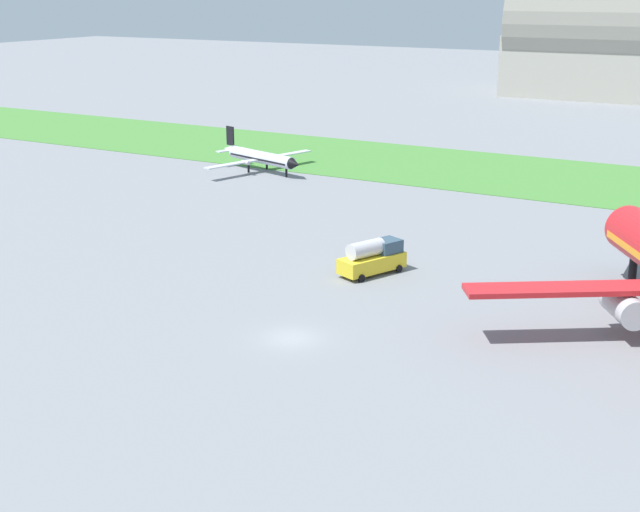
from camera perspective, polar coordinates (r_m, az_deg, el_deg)
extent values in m
plane|color=gray|center=(65.99, -1.86, -5.40)|extent=(600.00, 600.00, 0.00)
cube|color=#478438|center=(125.10, 14.10, 5.05)|extent=(360.00, 28.00, 0.08)
cylinder|color=silver|center=(124.70, -3.84, 6.45)|extent=(12.48, 5.15, 1.74)
cone|color=black|center=(119.62, -1.66, 6.01)|extent=(2.14, 2.12, 1.70)
cone|color=silver|center=(130.19, -5.95, 6.95)|extent=(2.77, 2.18, 1.56)
cube|color=black|center=(124.73, -3.84, 6.39)|extent=(11.82, 4.99, 0.24)
cube|color=silver|center=(128.11, -2.31, 6.63)|extent=(3.83, 9.50, 0.17)
cube|color=silver|center=(122.04, -5.65, 6.02)|extent=(3.83, 9.50, 0.17)
cylinder|color=#B7BABF|center=(126.63, -2.75, 6.49)|extent=(1.49, 0.92, 0.56)
cylinder|color=#B7BABF|center=(122.73, -4.88, 6.10)|extent=(1.49, 0.92, 0.56)
cube|color=black|center=(129.58, -5.89, 7.82)|extent=(1.56, 0.64, 2.78)
cube|color=silver|center=(130.68, -5.44, 6.99)|extent=(1.68, 2.62, 0.14)
cube|color=silver|center=(129.19, -6.28, 6.84)|extent=(1.68, 2.62, 0.14)
cylinder|color=black|center=(121.16, -2.21, 5.44)|extent=(0.31, 0.31, 1.21)
cylinder|color=black|center=(126.73, -3.50, 5.95)|extent=(0.31, 0.31, 1.21)
cylinder|color=black|center=(124.55, -4.69, 5.72)|extent=(0.31, 0.31, 1.21)
cone|color=black|center=(84.42, 19.03, 2.05)|extent=(5.36, 5.27, 3.99)
cube|color=red|center=(67.58, 16.85, -2.06)|extent=(16.34, 11.80, 0.41)
cylinder|color=#B7BABF|center=(69.21, 19.23, -3.11)|extent=(4.29, 4.95, 2.24)
cylinder|color=black|center=(82.05, 19.75, -0.88)|extent=(0.73, 0.73, 2.59)
cube|color=yellow|center=(80.21, 3.41, -0.45)|extent=(4.75, 6.92, 1.40)
cylinder|color=silver|center=(79.29, 3.01, 0.46)|extent=(2.81, 3.89, 1.54)
cube|color=#334C60|center=(80.99, 4.40, 0.67)|extent=(2.77, 2.94, 1.20)
cylinder|color=black|center=(82.72, 4.05, -0.41)|extent=(0.50, 0.74, 0.70)
cylinder|color=black|center=(81.04, 5.17, -0.82)|extent=(0.50, 0.74, 0.70)
cylinder|color=black|center=(79.90, 1.61, -1.02)|extent=(0.50, 0.74, 0.70)
cylinder|color=black|center=(78.16, 2.72, -1.46)|extent=(0.50, 0.74, 0.70)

